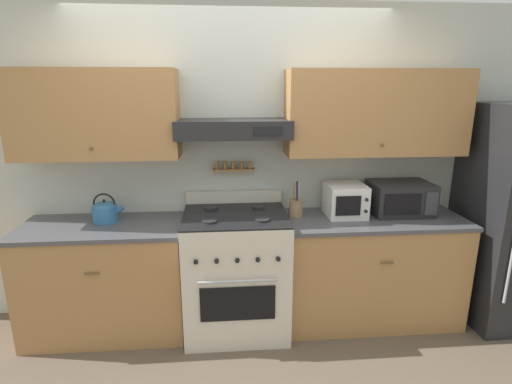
{
  "coord_description": "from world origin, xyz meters",
  "views": [
    {
      "loc": [
        -0.08,
        -2.63,
        1.92
      ],
      "look_at": [
        0.16,
        0.26,
        1.14
      ],
      "focal_mm": 28.0,
      "sensor_mm": 36.0,
      "label": 1
    }
  ],
  "objects_px": {
    "stove_range": "(236,271)",
    "toaster_oven": "(345,200)",
    "microwave": "(400,198)",
    "tea_kettle": "(105,211)",
    "utensil_crock": "(296,208)"
  },
  "relations": [
    {
      "from": "utensil_crock",
      "to": "tea_kettle",
      "type": "bearing_deg",
      "value": -180.0
    },
    {
      "from": "toaster_oven",
      "to": "stove_range",
      "type": "bearing_deg",
      "value": -172.33
    },
    {
      "from": "stove_range",
      "to": "tea_kettle",
      "type": "bearing_deg",
      "value": 173.05
    },
    {
      "from": "microwave",
      "to": "utensil_crock",
      "type": "distance_m",
      "value": 0.87
    },
    {
      "from": "stove_range",
      "to": "toaster_oven",
      "type": "xyz_separation_m",
      "value": [
        0.9,
        0.12,
        0.54
      ]
    },
    {
      "from": "stove_range",
      "to": "utensil_crock",
      "type": "xyz_separation_m",
      "value": [
        0.49,
        0.12,
        0.48
      ]
    },
    {
      "from": "microwave",
      "to": "toaster_oven",
      "type": "distance_m",
      "value": 0.47
    },
    {
      "from": "stove_range",
      "to": "utensil_crock",
      "type": "bearing_deg",
      "value": 13.92
    },
    {
      "from": "stove_range",
      "to": "tea_kettle",
      "type": "relative_size",
      "value": 4.31
    },
    {
      "from": "tea_kettle",
      "to": "microwave",
      "type": "height_order",
      "value": "microwave"
    },
    {
      "from": "stove_range",
      "to": "toaster_oven",
      "type": "distance_m",
      "value": 1.05
    },
    {
      "from": "toaster_oven",
      "to": "tea_kettle",
      "type": "bearing_deg",
      "value": 179.95
    },
    {
      "from": "tea_kettle",
      "to": "toaster_oven",
      "type": "height_order",
      "value": "toaster_oven"
    },
    {
      "from": "microwave",
      "to": "utensil_crock",
      "type": "relative_size",
      "value": 1.66
    },
    {
      "from": "utensil_crock",
      "to": "toaster_oven",
      "type": "height_order",
      "value": "utensil_crock"
    }
  ]
}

